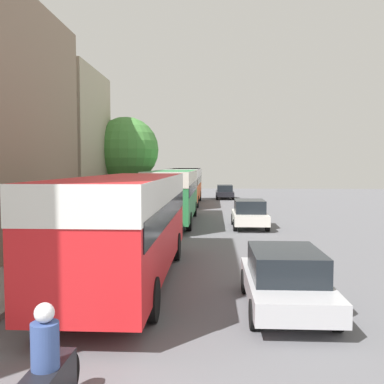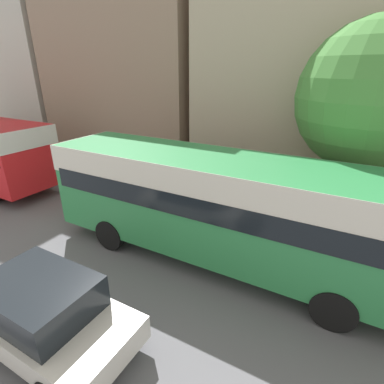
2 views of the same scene
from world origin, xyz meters
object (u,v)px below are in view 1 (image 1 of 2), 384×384
(motorcycle_behind_lead, at_px, (48,380))
(car_crossing, at_px, (225,191))
(bus_lead, at_px, (128,214))
(pedestrian_walking_away, at_px, (157,189))
(bus_following, at_px, (174,189))
(bus_third_in_line, at_px, (185,181))
(pedestrian_near_curb, at_px, (131,199))
(car_far_curb, at_px, (285,278))
(car_distant, at_px, (249,213))

(motorcycle_behind_lead, height_order, car_crossing, motorcycle_behind_lead)
(bus_lead, relative_size, pedestrian_walking_away, 5.79)
(car_crossing, relative_size, pedestrian_walking_away, 2.56)
(bus_following, height_order, bus_third_in_line, bus_third_in_line)
(bus_following, height_order, pedestrian_walking_away, bus_following)
(pedestrian_near_curb, bearing_deg, bus_lead, -79.18)
(motorcycle_behind_lead, bearing_deg, pedestrian_walking_away, 95.40)
(bus_following, distance_m, pedestrian_walking_away, 17.71)
(car_far_curb, height_order, pedestrian_near_curb, pedestrian_near_curb)
(bus_third_in_line, bearing_deg, car_distant, -72.39)
(bus_following, xyz_separation_m, bus_third_in_line, (-0.15, 12.43, 0.02))
(bus_following, xyz_separation_m, pedestrian_walking_away, (-3.30, 17.37, -1.01))
(bus_lead, height_order, car_distant, bus_lead)
(bus_lead, xyz_separation_m, bus_following, (0.10, 13.31, 0.00))
(car_far_curb, bearing_deg, car_distant, 88.92)
(car_far_curb, distance_m, pedestrian_near_curb, 21.61)
(pedestrian_near_curb, height_order, pedestrian_walking_away, pedestrian_walking_away)
(car_crossing, height_order, car_distant, car_distant)
(motorcycle_behind_lead, height_order, pedestrian_walking_away, pedestrian_walking_away)
(car_crossing, xyz_separation_m, pedestrian_walking_away, (-6.86, -1.33, 0.28))
(bus_lead, xyz_separation_m, car_crossing, (3.66, 32.01, -1.28))
(car_crossing, xyz_separation_m, pedestrian_near_curb, (-7.11, -13.93, 0.28))
(car_far_curb, bearing_deg, pedestrian_walking_away, 102.80)
(bus_following, relative_size, pedestrian_walking_away, 6.08)
(bus_third_in_line, distance_m, car_far_curb, 28.21)
(bus_lead, distance_m, pedestrian_near_curb, 18.43)
(bus_third_in_line, relative_size, car_far_curb, 2.57)
(bus_following, height_order, car_far_curb, bus_following)
(bus_following, bearing_deg, pedestrian_walking_away, 100.75)
(motorcycle_behind_lead, bearing_deg, bus_lead, 92.95)
(motorcycle_behind_lead, bearing_deg, pedestrian_near_curb, 98.64)
(bus_following, bearing_deg, bus_third_in_line, 90.68)
(bus_lead, bearing_deg, pedestrian_near_curb, 100.82)
(bus_third_in_line, relative_size, pedestrian_near_curb, 6.32)
(pedestrian_near_curb, bearing_deg, bus_following, -53.33)
(motorcycle_behind_lead, height_order, car_distant, motorcycle_behind_lead)
(car_distant, xyz_separation_m, pedestrian_walking_away, (-7.71, 19.30, 0.23))
(bus_following, bearing_deg, pedestrian_near_curb, 126.67)
(bus_third_in_line, relative_size, pedestrian_walking_away, 6.28)
(bus_following, relative_size, bus_third_in_line, 0.97)
(car_crossing, bearing_deg, bus_third_in_line, -120.60)
(bus_third_in_line, xyz_separation_m, car_distant, (4.56, -14.35, -1.26))
(car_crossing, bearing_deg, motorcycle_behind_lead, -94.82)
(bus_lead, distance_m, motorcycle_behind_lead, 7.19)
(bus_lead, distance_m, car_crossing, 32.24)
(car_far_curb, relative_size, pedestrian_walking_away, 2.44)
(bus_third_in_line, xyz_separation_m, pedestrian_walking_away, (-3.15, 4.94, -1.03))
(bus_lead, height_order, bus_following, bus_following)
(motorcycle_behind_lead, bearing_deg, car_crossing, 85.18)
(bus_following, xyz_separation_m, pedestrian_near_curb, (-3.55, 4.77, -1.01))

